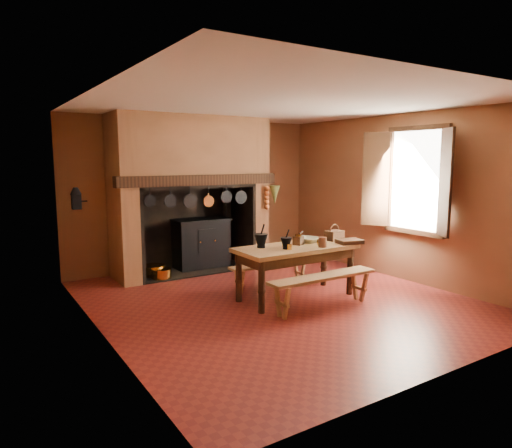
# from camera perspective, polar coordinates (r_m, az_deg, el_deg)

# --- Properties ---
(floor) EXTENTS (5.50, 5.50, 0.00)m
(floor) POSITION_cam_1_polar(r_m,az_deg,el_deg) (6.77, 2.75, -9.50)
(floor) COLOR maroon
(floor) RESTS_ON ground
(ceiling) EXTENTS (5.50, 5.50, 0.00)m
(ceiling) POSITION_cam_1_polar(r_m,az_deg,el_deg) (6.49, 2.93, 14.77)
(ceiling) COLOR silver
(ceiling) RESTS_ON back_wall
(back_wall) EXTENTS (5.00, 0.02, 2.80)m
(back_wall) POSITION_cam_1_polar(r_m,az_deg,el_deg) (8.86, -7.54, 3.86)
(back_wall) COLOR brown
(back_wall) RESTS_ON floor
(wall_left) EXTENTS (0.02, 5.50, 2.80)m
(wall_left) POSITION_cam_1_polar(r_m,az_deg,el_deg) (5.44, -19.18, 0.83)
(wall_left) COLOR brown
(wall_left) RESTS_ON floor
(wall_right) EXTENTS (0.02, 5.50, 2.80)m
(wall_right) POSITION_cam_1_polar(r_m,az_deg,el_deg) (8.18, 17.29, 3.22)
(wall_right) COLOR brown
(wall_right) RESTS_ON floor
(wall_front) EXTENTS (5.00, 0.02, 2.80)m
(wall_front) POSITION_cam_1_polar(r_m,az_deg,el_deg) (4.55, 23.33, -0.73)
(wall_front) COLOR brown
(wall_front) RESTS_ON floor
(chimney_breast) EXTENTS (2.95, 0.96, 2.80)m
(chimney_breast) POSITION_cam_1_polar(r_m,az_deg,el_deg) (8.31, -8.18, 6.42)
(chimney_breast) COLOR brown
(chimney_breast) RESTS_ON floor
(iron_range) EXTENTS (1.12, 0.55, 1.60)m
(iron_range) POSITION_cam_1_polar(r_m,az_deg,el_deg) (8.69, -6.83, -2.30)
(iron_range) COLOR black
(iron_range) RESTS_ON floor
(hearth_pans) EXTENTS (0.51, 0.62, 0.20)m
(hearth_pans) POSITION_cam_1_polar(r_m,az_deg,el_deg) (8.18, -12.48, -5.88)
(hearth_pans) COLOR #C6872D
(hearth_pans) RESTS_ON floor
(hanging_pans) EXTENTS (1.92, 0.29, 0.27)m
(hanging_pans) POSITION_cam_1_polar(r_m,az_deg,el_deg) (7.87, -6.87, 3.05)
(hanging_pans) COLOR black
(hanging_pans) RESTS_ON chimney_breast
(onion_string) EXTENTS (0.12, 0.10, 0.46)m
(onion_string) POSITION_cam_1_polar(r_m,az_deg,el_deg) (8.52, 1.35, 3.29)
(onion_string) COLOR #B94F22
(onion_string) RESTS_ON chimney_breast
(herb_bunch) EXTENTS (0.20, 0.20, 0.35)m
(herb_bunch) POSITION_cam_1_polar(r_m,az_deg,el_deg) (8.62, 2.35, 3.67)
(herb_bunch) COLOR #5D6A32
(herb_bunch) RESTS_ON chimney_breast
(window) EXTENTS (0.39, 1.75, 1.76)m
(window) POSITION_cam_1_polar(r_m,az_deg,el_deg) (7.79, 18.91, 5.13)
(window) COLOR white
(window) RESTS_ON wall_right
(wall_coffee_mill) EXTENTS (0.23, 0.16, 0.31)m
(wall_coffee_mill) POSITION_cam_1_polar(r_m,az_deg,el_deg) (6.95, -21.57, 3.18)
(wall_coffee_mill) COLOR black
(wall_coffee_mill) RESTS_ON wall_left
(work_table) EXTENTS (1.81, 0.80, 0.78)m
(work_table) POSITION_cam_1_polar(r_m,az_deg,el_deg) (6.74, 5.03, -3.79)
(work_table) COLOR tan
(work_table) RESTS_ON floor
(bench_front) EXTENTS (1.70, 0.30, 0.48)m
(bench_front) POSITION_cam_1_polar(r_m,az_deg,el_deg) (6.35, 8.38, -7.39)
(bench_front) COLOR tan
(bench_front) RESTS_ON floor
(bench_back) EXTENTS (1.43, 0.25, 0.40)m
(bench_back) POSITION_cam_1_polar(r_m,az_deg,el_deg) (7.34, 1.86, -5.64)
(bench_back) COLOR tan
(bench_back) RESTS_ON floor
(mortar_large) EXTENTS (0.20, 0.20, 0.34)m
(mortar_large) POSITION_cam_1_polar(r_m,az_deg,el_deg) (6.55, 0.65, -2.01)
(mortar_large) COLOR black
(mortar_large) RESTS_ON work_table
(mortar_small) EXTENTS (0.17, 0.17, 0.28)m
(mortar_small) POSITION_cam_1_polar(r_m,az_deg,el_deg) (6.47, 3.80, -2.33)
(mortar_small) COLOR black
(mortar_small) RESTS_ON work_table
(coffee_grinder) EXTENTS (0.19, 0.17, 0.20)m
(coffee_grinder) POSITION_cam_1_polar(r_m,az_deg,el_deg) (6.81, 5.32, -1.98)
(coffee_grinder) COLOR #352011
(coffee_grinder) RESTS_ON work_table
(brass_mug_a) EXTENTS (0.08, 0.08, 0.08)m
(brass_mug_a) POSITION_cam_1_polar(r_m,az_deg,el_deg) (6.44, 4.19, -2.86)
(brass_mug_a) COLOR #C6872D
(brass_mug_a) RESTS_ON work_table
(brass_mug_b) EXTENTS (0.09, 0.09, 0.08)m
(brass_mug_b) POSITION_cam_1_polar(r_m,az_deg,el_deg) (6.64, 3.60, -2.52)
(brass_mug_b) COLOR #C6872D
(brass_mug_b) RESTS_ON work_table
(mixing_bowl) EXTENTS (0.42, 0.42, 0.08)m
(mixing_bowl) POSITION_cam_1_polar(r_m,az_deg,el_deg) (7.01, 6.67, -1.99)
(mixing_bowl) COLOR beige
(mixing_bowl) RESTS_ON work_table
(stoneware_crock) EXTENTS (0.13, 0.13, 0.15)m
(stoneware_crock) POSITION_cam_1_polar(r_m,az_deg,el_deg) (6.66, 8.31, -2.26)
(stoneware_crock) COLOR brown
(stoneware_crock) RESTS_ON work_table
(glass_jar) EXTENTS (0.09, 0.09, 0.13)m
(glass_jar) POSITION_cam_1_polar(r_m,az_deg,el_deg) (6.91, 5.80, -1.93)
(glass_jar) COLOR beige
(glass_jar) RESTS_ON work_table
(wicker_basket) EXTENTS (0.29, 0.22, 0.26)m
(wicker_basket) POSITION_cam_1_polar(r_m,az_deg,el_deg) (7.26, 9.75, -1.35)
(wicker_basket) COLOR #482915
(wicker_basket) RESTS_ON work_table
(wooden_tray) EXTENTS (0.41, 0.33, 0.06)m
(wooden_tray) POSITION_cam_1_polar(r_m,az_deg,el_deg) (7.03, 11.61, -2.15)
(wooden_tray) COLOR #352011
(wooden_tray) RESTS_ON work_table
(brass_cup) EXTENTS (0.17, 0.17, 0.10)m
(brass_cup) POSITION_cam_1_polar(r_m,az_deg,el_deg) (6.72, 8.15, -2.36)
(brass_cup) COLOR #C6872D
(brass_cup) RESTS_ON work_table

